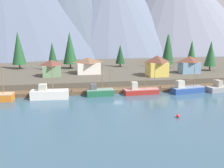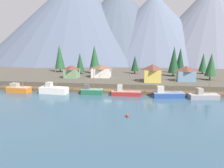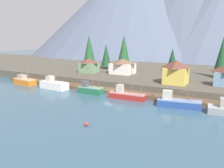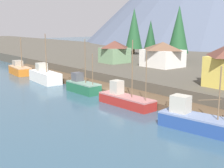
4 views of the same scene
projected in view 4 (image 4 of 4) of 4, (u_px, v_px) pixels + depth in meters
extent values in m
cube|color=#335166|center=(187.00, 84.00, 61.17)|extent=(400.00, 400.00, 1.00)
cube|color=brown|center=(118.00, 92.00, 49.82)|extent=(80.00, 4.00, 1.00)
cylinder|color=brown|center=(19.00, 67.00, 76.06)|extent=(0.36, 0.36, 1.60)
cylinder|color=brown|center=(33.00, 71.00, 69.97)|extent=(0.36, 0.36, 1.60)
cylinder|color=brown|center=(49.00, 75.00, 63.88)|extent=(0.36, 0.36, 1.60)
cylinder|color=brown|center=(70.00, 81.00, 57.79)|extent=(0.36, 0.36, 1.60)
cylinder|color=brown|center=(94.00, 87.00, 51.70)|extent=(0.36, 0.36, 1.60)
cylinder|color=brown|center=(126.00, 96.00, 45.61)|extent=(0.36, 0.36, 1.60)
cylinder|color=brown|center=(167.00, 107.00, 39.52)|extent=(0.36, 0.36, 1.60)
cylinder|color=brown|center=(223.00, 122.00, 33.43)|extent=(0.36, 0.36, 1.60)
cube|color=#4C473D|center=(220.00, 70.00, 68.27)|extent=(400.00, 56.00, 2.50)
cube|color=#CC6B1E|center=(20.00, 71.00, 70.08)|extent=(8.11, 3.77, 1.64)
cube|color=tan|center=(20.00, 67.00, 69.90)|extent=(8.11, 3.77, 0.20)
cube|color=gray|center=(18.00, 63.00, 70.96)|extent=(2.70, 2.10, 1.22)
cylinder|color=brown|center=(21.00, 53.00, 67.85)|extent=(0.19, 0.19, 6.56)
cube|color=silver|center=(45.00, 77.00, 60.55)|extent=(9.29, 3.79, 1.92)
cube|color=silver|center=(45.00, 72.00, 60.35)|extent=(9.29, 3.79, 0.20)
cube|color=#B2AD9E|center=(42.00, 67.00, 61.45)|extent=(1.93, 2.04, 1.57)
cylinder|color=brown|center=(46.00, 53.00, 58.95)|extent=(0.17, 0.17, 7.41)
cube|color=#1E5B3D|center=(83.00, 88.00, 51.38)|extent=(6.86, 2.62, 1.55)
cube|color=gray|center=(83.00, 83.00, 51.21)|extent=(6.86, 2.62, 0.20)
cube|color=#4C4C51|center=(78.00, 77.00, 52.32)|extent=(1.56, 1.62, 1.47)
cylinder|color=brown|center=(85.00, 61.00, 50.02)|extent=(0.14, 0.14, 7.17)
cylinder|color=brown|center=(92.00, 69.00, 48.73)|extent=(0.12, 0.12, 4.98)
cylinder|color=brown|center=(82.00, 69.00, 51.09)|extent=(2.64, 0.14, 0.79)
cube|color=maroon|center=(126.00, 102.00, 42.96)|extent=(9.20, 2.90, 1.24)
cube|color=#AD6C6A|center=(126.00, 97.00, 42.82)|extent=(9.20, 2.90, 0.20)
cube|color=#B2AD9E|center=(117.00, 87.00, 44.07)|extent=(1.58, 1.54, 1.93)
cylinder|color=brown|center=(132.00, 69.00, 41.25)|extent=(0.13, 0.13, 7.83)
cylinder|color=brown|center=(146.00, 76.00, 39.52)|extent=(0.11, 0.11, 6.60)
cube|color=navy|center=(201.00, 125.00, 32.80)|extent=(9.43, 4.22, 1.44)
cube|color=#6C7DA2|center=(201.00, 117.00, 32.64)|extent=(9.43, 4.22, 0.20)
cube|color=#B2AD9E|center=(181.00, 104.00, 34.08)|extent=(2.18, 1.88, 1.90)
cylinder|color=brown|center=(220.00, 93.00, 30.92)|extent=(0.14, 0.14, 5.56)
cylinder|color=brown|center=(210.00, 100.00, 31.74)|extent=(2.47, 0.51, 0.59)
cube|color=silver|center=(163.00, 58.00, 64.44)|extent=(7.38, 6.54, 3.56)
pyramid|color=brown|center=(163.00, 46.00, 63.94)|extent=(7.75, 6.87, 1.61)
cube|color=#6B8E66|center=(115.00, 55.00, 71.07)|extent=(5.37, 5.58, 3.44)
pyramid|color=brown|center=(115.00, 44.00, 70.58)|extent=(5.64, 5.85, 1.66)
cylinder|color=#4C3823|center=(178.00, 57.00, 76.34)|extent=(0.50, 0.50, 1.78)
cone|color=#1E4C28|center=(179.00, 29.00, 75.07)|extent=(5.13, 5.13, 11.55)
cylinder|color=#4C3823|center=(150.00, 57.00, 78.95)|extent=(0.50, 0.50, 1.04)
cone|color=#194223|center=(150.00, 38.00, 78.01)|extent=(3.86, 3.86, 8.81)
cylinder|color=#4C3823|center=(134.00, 51.00, 91.73)|extent=(0.50, 0.50, 1.68)
cone|color=#1E4C28|center=(134.00, 28.00, 90.44)|extent=(4.96, 4.96, 11.89)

